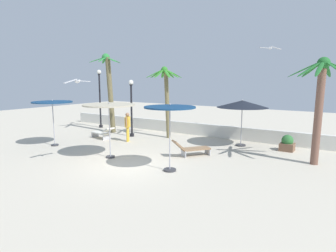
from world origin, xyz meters
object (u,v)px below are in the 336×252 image
(palm_tree_0, at_px, (320,97))
(palm_tree_1, at_px, (109,85))
(guest_0, at_px, (128,124))
(lamp_post_0, at_px, (100,95))
(patio_umbrella_0, at_px, (52,104))
(lamp_post_1, at_px, (131,105))
(patio_umbrella_3, at_px, (170,113))
(planter, at_px, (287,144))
(lounge_chair_0, at_px, (103,133))
(seagull_0, at_px, (270,48))
(seagull_1, at_px, (77,81))
(lounge_chair_1, at_px, (191,148))
(patio_umbrella_2, at_px, (109,107))
(palm_tree_2, at_px, (166,92))
(patio_umbrella_1, at_px, (242,104))

(palm_tree_0, xyz_separation_m, palm_tree_1, (-13.33, 0.95, 0.34))
(guest_0, bearing_deg, lamp_post_0, 151.70)
(patio_umbrella_0, relative_size, lamp_post_1, 0.71)
(patio_umbrella_3, distance_m, lamp_post_0, 12.19)
(patio_umbrella_0, xyz_separation_m, palm_tree_1, (-0.52, 4.97, 0.97))
(planter, bearing_deg, lounge_chair_0, -163.30)
(seagull_0, relative_size, planter, 1.30)
(patio_umbrella_3, xyz_separation_m, seagull_1, (-3.31, -1.77, 1.24))
(lamp_post_0, bearing_deg, lounge_chair_0, -42.41)
(palm_tree_1, relative_size, seagull_0, 4.97)
(patio_umbrella_3, bearing_deg, palm_tree_0, 41.67)
(palm_tree_1, bearing_deg, lounge_chair_0, -56.63)
(planter, bearing_deg, seagull_0, 138.80)
(palm_tree_1, height_order, lamp_post_0, palm_tree_1)
(guest_0, distance_m, planter, 9.01)
(seagull_0, bearing_deg, lounge_chair_1, -113.90)
(lamp_post_1, height_order, seagull_1, seagull_1)
(guest_0, distance_m, seagull_0, 9.27)
(lamp_post_0, bearing_deg, lamp_post_1, -18.22)
(patio_umbrella_0, xyz_separation_m, lounge_chair_0, (0.87, 2.87, -1.94))
(patio_umbrella_0, height_order, patio_umbrella_2, patio_umbrella_2)
(palm_tree_1, relative_size, palm_tree_2, 1.22)
(palm_tree_1, xyz_separation_m, planter, (11.75, 1.01, -2.93))
(planter, bearing_deg, guest_0, -161.60)
(palm_tree_1, relative_size, lounge_chair_0, 2.87)
(guest_0, bearing_deg, palm_tree_0, 4.94)
(lamp_post_0, bearing_deg, guest_0, -28.30)
(lounge_chair_1, xyz_separation_m, seagull_0, (2.22, 5.01, 5.06))
(palm_tree_0, bearing_deg, seagull_1, -143.31)
(palm_tree_1, relative_size, planter, 6.46)
(patio_umbrella_1, bearing_deg, planter, 5.16)
(seagull_1, height_order, planter, seagull_1)
(patio_umbrella_2, height_order, seagull_1, seagull_1)
(patio_umbrella_1, relative_size, lamp_post_0, 0.64)
(patio_umbrella_2, height_order, patio_umbrella_3, patio_umbrella_3)
(patio_umbrella_0, height_order, patio_umbrella_1, patio_umbrella_1)
(patio_umbrella_0, distance_m, lamp_post_0, 6.46)
(palm_tree_1, relative_size, lounge_chair_1, 2.98)
(patio_umbrella_2, xyz_separation_m, lounge_chair_1, (3.09, 2.39, -2.03))
(patio_umbrella_0, bearing_deg, palm_tree_1, 95.95)
(lounge_chair_1, relative_size, guest_0, 1.05)
(lounge_chair_0, distance_m, planter, 10.82)
(patio_umbrella_0, relative_size, seagull_1, 2.28)
(patio_umbrella_1, height_order, guest_0, patio_umbrella_1)
(palm_tree_0, distance_m, seagull_0, 5.09)
(patio_umbrella_1, xyz_separation_m, planter, (2.43, 0.22, -1.97))
(patio_umbrella_0, bearing_deg, planter, 28.03)
(palm_tree_2, bearing_deg, patio_umbrella_1, 3.24)
(patio_umbrella_0, relative_size, palm_tree_1, 0.48)
(palm_tree_1, height_order, seagull_0, seagull_0)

